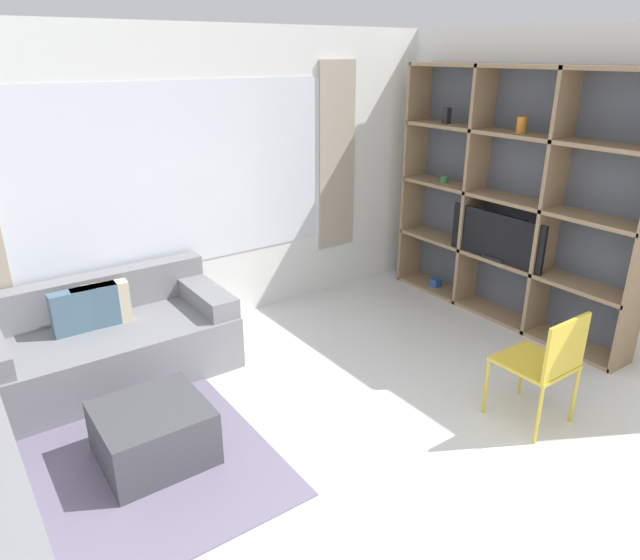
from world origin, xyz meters
TOP-DOWN VIEW (x-y plane):
  - ground_plane at (0.00, 0.00)m, footprint 16.00×16.00m
  - wall_back at (0.00, 3.31)m, footprint 6.71×0.11m
  - wall_right at (2.79, 1.64)m, footprint 0.07×4.47m
  - area_rug at (-1.38, 1.66)m, footprint 2.08×1.91m
  - shelving_unit at (2.62, 1.74)m, footprint 0.34×2.59m
  - couch_main at (-0.93, 2.80)m, footprint 1.90×0.92m
  - ottoman at (-1.01, 1.59)m, footprint 0.67×0.63m
  - folding_chair at (1.34, 0.39)m, footprint 0.44×0.46m

SIDE VIEW (x-z plane):
  - ground_plane at x=0.00m, z-range 0.00..0.00m
  - area_rug at x=-1.38m, z-range 0.00..0.01m
  - ottoman at x=-1.01m, z-range 0.00..0.39m
  - couch_main at x=-0.93m, z-range -0.09..0.69m
  - folding_chair at x=1.34m, z-range 0.09..0.95m
  - shelving_unit at x=2.62m, z-range -0.01..2.36m
  - wall_right at x=2.79m, z-range 0.00..2.70m
  - wall_back at x=0.00m, z-range 0.01..2.71m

